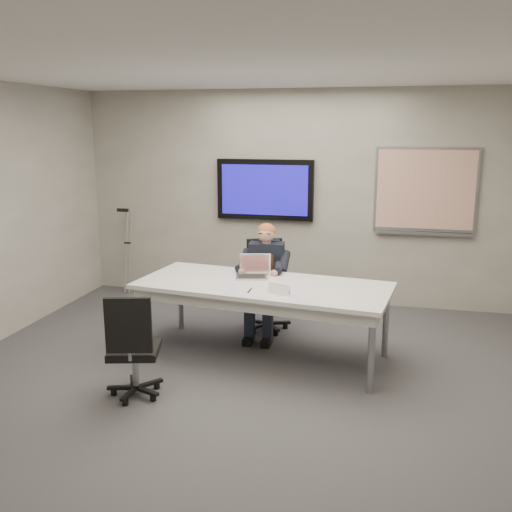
% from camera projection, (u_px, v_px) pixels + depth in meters
% --- Properties ---
extents(floor, '(6.00, 6.00, 0.02)m').
position_uv_depth(floor, '(247.00, 398.00, 4.99)').
color(floor, '#39393B').
rests_on(floor, ground).
extents(ceiling, '(6.00, 6.00, 0.02)m').
position_uv_depth(ceiling, '(245.00, 62.00, 4.37)').
color(ceiling, silver).
rests_on(ceiling, wall_back).
extents(wall_back, '(6.00, 0.02, 2.80)m').
position_uv_depth(wall_back, '(303.00, 198.00, 7.53)').
color(wall_back, gray).
rests_on(wall_back, ground).
extents(wall_front, '(6.00, 0.02, 2.80)m').
position_uv_depth(wall_front, '(14.00, 419.00, 1.84)').
color(wall_front, gray).
rests_on(wall_front, ground).
extents(conference_table, '(2.63, 1.36, 0.78)m').
position_uv_depth(conference_table, '(263.00, 292.00, 5.75)').
color(conference_table, white).
rests_on(conference_table, ground).
extents(tv_display, '(1.30, 0.09, 0.80)m').
position_uv_depth(tv_display, '(265.00, 190.00, 7.57)').
color(tv_display, black).
rests_on(tv_display, wall_back).
extents(whiteboard, '(1.25, 0.08, 1.10)m').
position_uv_depth(whiteboard, '(425.00, 191.00, 7.11)').
color(whiteboard, gray).
rests_on(whiteboard, wall_back).
extents(office_chair_far, '(0.64, 0.64, 1.04)m').
position_uv_depth(office_chair_far, '(266.00, 302.00, 6.64)').
color(office_chair_far, black).
rests_on(office_chair_far, ground).
extents(office_chair_near, '(0.56, 0.56, 0.96)m').
position_uv_depth(office_chair_near, '(134.00, 365.00, 4.94)').
color(office_chair_near, black).
rests_on(office_chair_near, ground).
extents(seated_person, '(0.41, 0.71, 1.27)m').
position_uv_depth(seated_person, '(263.00, 292.00, 6.37)').
color(seated_person, '#212637').
rests_on(seated_person, office_chair_far).
extents(crutch, '(0.33, 0.55, 1.28)m').
position_uv_depth(crutch, '(128.00, 249.00, 8.07)').
color(crutch, '#B2B6BA').
rests_on(crutch, ground).
extents(laptop, '(0.37, 0.38, 0.23)m').
position_uv_depth(laptop, '(253.00, 271.00, 5.99)').
color(laptop, '#B3B3B5').
rests_on(laptop, conference_table).
extents(name_tent, '(0.24, 0.14, 0.09)m').
position_uv_depth(name_tent, '(279.00, 289.00, 5.38)').
color(name_tent, white).
rests_on(name_tent, conference_table).
extents(pen, '(0.01, 0.15, 0.01)m').
position_uv_depth(pen, '(250.00, 290.00, 5.47)').
color(pen, black).
rests_on(pen, conference_table).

